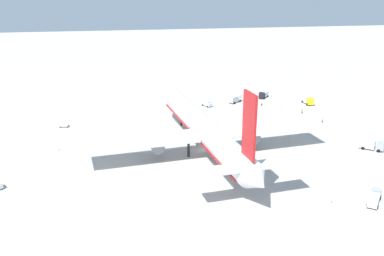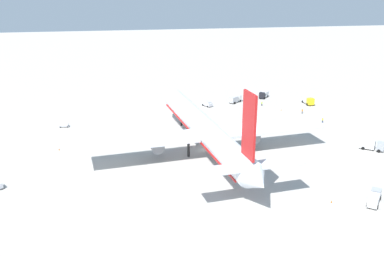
{
  "view_description": "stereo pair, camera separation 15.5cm",
  "coord_description": "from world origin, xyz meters",
  "px_view_note": "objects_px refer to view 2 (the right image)",
  "views": [
    {
      "loc": [
        -112.28,
        22.54,
        46.37
      ],
      "look_at": [
        1.83,
        2.81,
        6.15
      ],
      "focal_mm": 40.77,
      "sensor_mm": 36.0,
      "label": 1
    },
    {
      "loc": [
        -112.31,
        22.39,
        46.37
      ],
      "look_at": [
        1.83,
        2.81,
        6.15
      ],
      "focal_mm": 40.77,
      "sensor_mm": 36.0,
      "label": 2
    }
  ],
  "objects_px": {
    "service_van": "(207,104)",
    "ground_worker_3": "(323,120)",
    "service_truck_0": "(374,198)",
    "traffic_cone_2": "(59,149)",
    "service_truck_4": "(264,94)",
    "traffic_cone_1": "(250,103)",
    "service_truck_2": "(308,100)",
    "traffic_cone_4": "(281,110)",
    "service_truck_3": "(235,99)",
    "ground_worker_1": "(246,106)",
    "ground_worker_5": "(302,111)",
    "ground_worker_0": "(262,104)",
    "traffic_cone_0": "(332,201)",
    "baggage_cart_0": "(64,125)",
    "airliner": "(205,129)",
    "service_truck_5": "(372,145)"
  },
  "relations": [
    {
      "from": "traffic_cone_0",
      "to": "traffic_cone_1",
      "type": "xyz_separation_m",
      "value": [
        78.88,
        -5.44,
        0.0
      ]
    },
    {
      "from": "service_van",
      "to": "traffic_cone_0",
      "type": "xyz_separation_m",
      "value": [
        -77.83,
        -11.58,
        -0.76
      ]
    },
    {
      "from": "baggage_cart_0",
      "to": "traffic_cone_0",
      "type": "height_order",
      "value": "baggage_cart_0"
    },
    {
      "from": "airliner",
      "to": "service_van",
      "type": "xyz_separation_m",
      "value": [
        44.6,
        -9.92,
        -5.62
      ]
    },
    {
      "from": "service_van",
      "to": "service_truck_3",
      "type": "bearing_deg",
      "value": -75.27
    },
    {
      "from": "baggage_cart_0",
      "to": "traffic_cone_1",
      "type": "xyz_separation_m",
      "value": [
        16.95,
        -67.94,
        -0.38
      ]
    },
    {
      "from": "traffic_cone_1",
      "to": "ground_worker_5",
      "type": "bearing_deg",
      "value": -137.47
    },
    {
      "from": "service_truck_0",
      "to": "traffic_cone_2",
      "type": "height_order",
      "value": "service_truck_0"
    },
    {
      "from": "service_truck_0",
      "to": "ground_worker_1",
      "type": "height_order",
      "value": "service_truck_0"
    },
    {
      "from": "service_truck_0",
      "to": "traffic_cone_2",
      "type": "distance_m",
      "value": 82.88
    },
    {
      "from": "service_van",
      "to": "baggage_cart_0",
      "type": "distance_m",
      "value": 53.34
    },
    {
      "from": "ground_worker_5",
      "to": "airliner",
      "type": "bearing_deg",
      "value": 125.41
    },
    {
      "from": "service_truck_0",
      "to": "traffic_cone_2",
      "type": "xyz_separation_m",
      "value": [
        43.18,
        70.73,
        -1.04
      ]
    },
    {
      "from": "ground_worker_1",
      "to": "traffic_cone_2",
      "type": "distance_m",
      "value": 71.39
    },
    {
      "from": "service_van",
      "to": "ground_worker_3",
      "type": "height_order",
      "value": "service_van"
    },
    {
      "from": "service_truck_0",
      "to": "ground_worker_1",
      "type": "xyz_separation_m",
      "value": [
        74.49,
        6.57,
        -0.45
      ]
    },
    {
      "from": "ground_worker_1",
      "to": "traffic_cone_0",
      "type": "distance_m",
      "value": 72.7
    },
    {
      "from": "ground_worker_3",
      "to": "traffic_cone_2",
      "type": "relative_size",
      "value": 2.93
    },
    {
      "from": "service_truck_5",
      "to": "ground_worker_0",
      "type": "distance_m",
      "value": 50.95
    },
    {
      "from": "traffic_cone_2",
      "to": "baggage_cart_0",
      "type": "bearing_deg",
      "value": 1.8
    },
    {
      "from": "traffic_cone_2",
      "to": "ground_worker_5",
      "type": "bearing_deg",
      "value": -75.31
    },
    {
      "from": "airliner",
      "to": "traffic_cone_4",
      "type": "bearing_deg",
      "value": -45.88
    },
    {
      "from": "service_van",
      "to": "traffic_cone_2",
      "type": "height_order",
      "value": "service_van"
    },
    {
      "from": "traffic_cone_4",
      "to": "baggage_cart_0",
      "type": "bearing_deg",
      "value": 94.34
    },
    {
      "from": "service_truck_3",
      "to": "traffic_cone_4",
      "type": "relative_size",
      "value": 10.69
    },
    {
      "from": "service_truck_4",
      "to": "traffic_cone_4",
      "type": "distance_m",
      "value": 18.0
    },
    {
      "from": "service_van",
      "to": "traffic_cone_1",
      "type": "relative_size",
      "value": 8.81
    },
    {
      "from": "service_truck_4",
      "to": "traffic_cone_2",
      "type": "relative_size",
      "value": 9.86
    },
    {
      "from": "airliner",
      "to": "service_van",
      "type": "bearing_deg",
      "value": -12.54
    },
    {
      "from": "service_truck_0",
      "to": "ground_worker_3",
      "type": "xyz_separation_m",
      "value": [
        53.81,
        -13.88,
        -0.5
      ]
    },
    {
      "from": "service_van",
      "to": "traffic_cone_4",
      "type": "bearing_deg",
      "value": -111.45
    },
    {
      "from": "service_truck_0",
      "to": "traffic_cone_1",
      "type": "xyz_separation_m",
      "value": [
        80.71,
        3.44,
        -1.04
      ]
    },
    {
      "from": "service_truck_4",
      "to": "traffic_cone_1",
      "type": "xyz_separation_m",
      "value": [
        -6.81,
        7.99,
        -1.17
      ]
    },
    {
      "from": "airliner",
      "to": "service_truck_3",
      "type": "xyz_separation_m",
      "value": [
        47.69,
        -21.66,
        -5.15
      ]
    },
    {
      "from": "service_van",
      "to": "ground_worker_1",
      "type": "distance_m",
      "value": 14.82
    },
    {
      "from": "airliner",
      "to": "traffic_cone_1",
      "type": "relative_size",
      "value": 138.26
    },
    {
      "from": "baggage_cart_0",
      "to": "ground_worker_5",
      "type": "xyz_separation_m",
      "value": [
        0.91,
        -82.65,
        0.26
      ]
    },
    {
      "from": "service_truck_0",
      "to": "traffic_cone_2",
      "type": "bearing_deg",
      "value": 58.59
    },
    {
      "from": "ground_worker_5",
      "to": "traffic_cone_0",
      "type": "bearing_deg",
      "value": 162.23
    },
    {
      "from": "service_van",
      "to": "service_truck_4",
      "type": "bearing_deg",
      "value": -72.55
    },
    {
      "from": "airliner",
      "to": "traffic_cone_1",
      "type": "xyz_separation_m",
      "value": [
        45.65,
        -26.94,
        -6.38
      ]
    },
    {
      "from": "baggage_cart_0",
      "to": "service_van",
      "type": "bearing_deg",
      "value": -72.65
    },
    {
      "from": "ground_worker_0",
      "to": "ground_worker_5",
      "type": "bearing_deg",
      "value": -137.71
    },
    {
      "from": "ground_worker_0",
      "to": "service_truck_2",
      "type": "bearing_deg",
      "value": -92.07
    },
    {
      "from": "ground_worker_0",
      "to": "service_truck_4",
      "type": "bearing_deg",
      "value": -22.11
    },
    {
      "from": "ground_worker_3",
      "to": "traffic_cone_4",
      "type": "relative_size",
      "value": 2.93
    },
    {
      "from": "service_truck_3",
      "to": "traffic_cone_1",
      "type": "distance_m",
      "value": 5.79
    },
    {
      "from": "service_truck_3",
      "to": "traffic_cone_1",
      "type": "bearing_deg",
      "value": -111.15
    },
    {
      "from": "service_truck_4",
      "to": "traffic_cone_2",
      "type": "height_order",
      "value": "service_truck_4"
    },
    {
      "from": "service_truck_0",
      "to": "service_truck_2",
      "type": "xyz_separation_m",
      "value": [
        76.18,
        -18.39,
        0.37
      ]
    }
  ]
}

